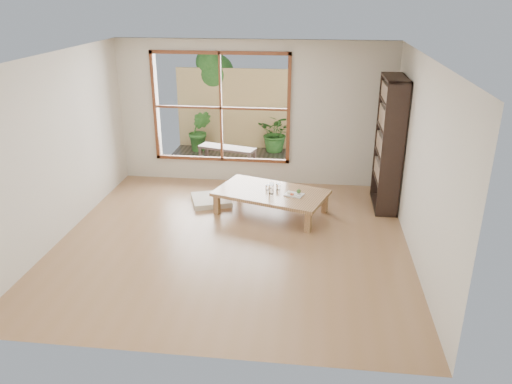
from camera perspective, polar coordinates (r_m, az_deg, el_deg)
ground at (r=7.30m, az=-2.63°, el=-5.51°), size 5.00×5.00×0.00m
low_table at (r=8.02m, az=1.74°, el=-0.23°), size 1.95×1.47×0.38m
floor_cushion at (r=8.57m, az=-5.13°, el=-0.91°), size 0.81×0.81×0.09m
bookshelf at (r=8.35m, az=14.96°, el=5.30°), size 0.34×0.97×2.15m
glass_tall at (r=7.89m, az=1.75°, el=0.34°), size 0.08×0.08×0.16m
glass_mid at (r=8.06m, az=2.56°, el=0.60°), size 0.07×0.07×0.10m
glass_short at (r=8.15m, az=1.82°, el=0.78°), size 0.06×0.06×0.08m
glass_small at (r=8.06m, az=1.33°, el=0.53°), size 0.06×0.06×0.08m
food_tray at (r=7.88m, az=4.46°, el=-0.20°), size 0.33×0.28×0.09m
deck at (r=10.63m, az=-2.70°, el=3.52°), size 2.80×2.00×0.05m
garden_bench at (r=10.27m, az=-3.32°, el=4.84°), size 1.23×0.66×0.38m
bamboo_fence at (r=11.34m, az=-1.94°, el=9.44°), size 2.80×0.06×1.80m
shrub_right at (r=11.11m, az=2.34°, el=6.77°), size 0.92×0.85×0.85m
shrub_left at (r=11.20m, az=-6.44°, el=6.97°), size 0.52×0.43×0.92m
garden_tree at (r=11.62m, az=-5.15°, el=13.32°), size 1.04×0.85×2.22m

